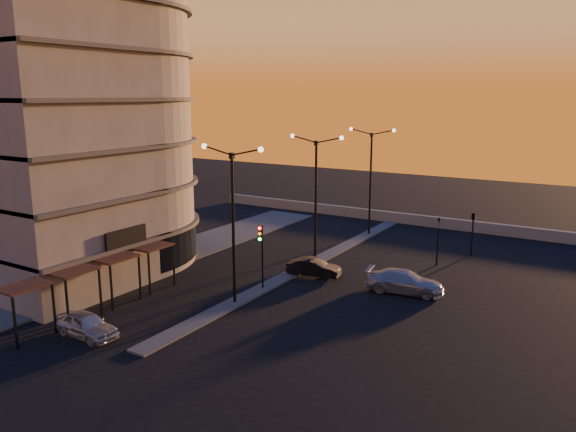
# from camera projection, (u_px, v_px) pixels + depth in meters

# --- Properties ---
(ground) EXTENTS (120.00, 120.00, 0.00)m
(ground) POSITION_uv_depth(u_px,v_px,m) (235.00, 303.00, 33.74)
(ground) COLOR black
(ground) RESTS_ON ground
(sidewalk_west) EXTENTS (5.00, 40.00, 0.12)m
(sidewalk_west) POSITION_uv_depth(u_px,v_px,m) (155.00, 260.00, 42.43)
(sidewalk_west) COLOR #484846
(sidewalk_west) RESTS_ON ground
(median) EXTENTS (1.20, 36.00, 0.12)m
(median) POSITION_uv_depth(u_px,v_px,m) (315.00, 261.00, 42.05)
(median) COLOR #484846
(median) RESTS_ON ground
(parapet) EXTENTS (44.00, 0.50, 1.00)m
(parapet) POSITION_uv_depth(u_px,v_px,m) (413.00, 219.00, 54.26)
(parapet) COLOR slate
(parapet) RESTS_ON ground
(building) EXTENTS (14.35, 17.08, 25.00)m
(building) POSITION_uv_depth(u_px,v_px,m) (68.00, 100.00, 38.41)
(building) COLOR slate
(building) RESTS_ON ground
(streetlamp_near) EXTENTS (4.32, 0.32, 9.51)m
(streetlamp_near) POSITION_uv_depth(u_px,v_px,m) (233.00, 213.00, 32.56)
(streetlamp_near) COLOR black
(streetlamp_near) RESTS_ON ground
(streetlamp_mid) EXTENTS (4.32, 0.32, 9.51)m
(streetlamp_mid) POSITION_uv_depth(u_px,v_px,m) (316.00, 189.00, 40.89)
(streetlamp_mid) COLOR black
(streetlamp_mid) RESTS_ON ground
(streetlamp_far) EXTENTS (4.32, 0.32, 9.51)m
(streetlamp_far) POSITION_uv_depth(u_px,v_px,m) (371.00, 173.00, 49.21)
(streetlamp_far) COLOR black
(streetlamp_far) RESTS_ON ground
(traffic_light_main) EXTENTS (0.28, 0.44, 4.25)m
(traffic_light_main) POSITION_uv_depth(u_px,v_px,m) (261.00, 246.00, 35.52)
(traffic_light_main) COLOR black
(traffic_light_main) RESTS_ON ground
(signal_east_a) EXTENTS (0.13, 0.16, 3.60)m
(signal_east_a) POSITION_uv_depth(u_px,v_px,m) (438.00, 240.00, 40.90)
(signal_east_a) COLOR black
(signal_east_a) RESTS_ON ground
(signal_east_b) EXTENTS (0.42, 1.99, 3.60)m
(signal_east_b) POSITION_uv_depth(u_px,v_px,m) (474.00, 217.00, 43.21)
(signal_east_b) COLOR black
(signal_east_b) RESTS_ON ground
(car_hatchback) EXTENTS (3.86, 1.69, 1.29)m
(car_hatchback) POSITION_uv_depth(u_px,v_px,m) (86.00, 325.00, 28.99)
(car_hatchback) COLOR #B1B3B9
(car_hatchback) RESTS_ON ground
(car_sedan) EXTENTS (3.87, 1.96, 1.22)m
(car_sedan) POSITION_uv_depth(u_px,v_px,m) (314.00, 268.00, 38.75)
(car_sedan) COLOR black
(car_sedan) RESTS_ON ground
(car_wagon) EXTENTS (5.15, 2.75, 1.42)m
(car_wagon) POSITION_uv_depth(u_px,v_px,m) (405.00, 282.00, 35.50)
(car_wagon) COLOR #A4A6AC
(car_wagon) RESTS_ON ground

